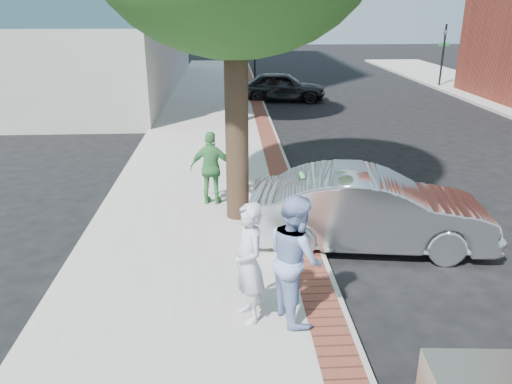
{
  "coord_description": "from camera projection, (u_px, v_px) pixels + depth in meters",
  "views": [
    {
      "loc": [
        -0.79,
        -8.97,
        4.8
      ],
      "look_at": [
        -0.24,
        0.67,
        1.2
      ],
      "focal_mm": 35.0,
      "sensor_mm": 36.0,
      "label": 1
    }
  ],
  "objects": [
    {
      "name": "ground",
      "position": [
        270.0,
        259.0,
        10.11
      ],
      "size": [
        120.0,
        120.0,
        0.0
      ],
      "primitive_type": "plane",
      "color": "black",
      "rests_on": "ground"
    },
    {
      "name": "sidewalk",
      "position": [
        208.0,
        150.0,
        17.49
      ],
      "size": [
        5.0,
        60.0,
        0.15
      ],
      "primitive_type": "cube",
      "color": "#9E9991",
      "rests_on": "ground"
    },
    {
      "name": "parking_meter",
      "position": [
        301.0,
        192.0,
        10.28
      ],
      "size": [
        0.12,
        0.32,
        1.47
      ],
      "color": "gray",
      "rests_on": "sidewalk"
    },
    {
      "name": "brick_strip",
      "position": [
        271.0,
        147.0,
        17.58
      ],
      "size": [
        0.6,
        60.0,
        0.01
      ],
      "primitive_type": "cube",
      "color": "brown",
      "rests_on": "sidewalk"
    },
    {
      "name": "sedan_silver",
      "position": [
        369.0,
        210.0,
        10.39
      ],
      "size": [
        5.18,
        2.4,
        1.64
      ],
      "primitive_type": "imported",
      "rotation": [
        0.0,
        0.0,
        1.44
      ],
      "color": "silver",
      "rests_on": "ground"
    },
    {
      "name": "bg_car",
      "position": [
        282.0,
        86.0,
        26.65
      ],
      "size": [
        4.78,
        2.43,
        1.56
      ],
      "primitive_type": "imported",
      "rotation": [
        0.0,
        0.0,
        1.44
      ],
      "color": "black",
      "rests_on": "ground"
    },
    {
      "name": "signal_far",
      "position": [
        443.0,
        51.0,
        30.57
      ],
      "size": [
        0.7,
        0.15,
        3.8
      ],
      "color": "black",
      "rests_on": "ground"
    },
    {
      "name": "curb",
      "position": [
        281.0,
        149.0,
        17.62
      ],
      "size": [
        0.1,
        60.0,
        0.15
      ],
      "primitive_type": "cube",
      "color": "gray",
      "rests_on": "ground"
    },
    {
      "name": "office_base",
      "position": [
        19.0,
        57.0,
        29.29
      ],
      "size": [
        18.2,
        22.2,
        4.0
      ],
      "primitive_type": "cube",
      "color": "gray",
      "rests_on": "ground"
    },
    {
      "name": "signal_near",
      "position": [
        255.0,
        51.0,
        29.95
      ],
      "size": [
        0.7,
        0.15,
        3.8
      ],
      "color": "black",
      "rests_on": "ground"
    },
    {
      "name": "person_officer",
      "position": [
        295.0,
        258.0,
        7.65
      ],
      "size": [
        1.03,
        1.18,
        2.06
      ],
      "primitive_type": "imported",
      "rotation": [
        0.0,
        0.0,
        1.85
      ],
      "color": "#8AA2D5",
      "rests_on": "sidewalk"
    },
    {
      "name": "person_gray",
      "position": [
        249.0,
        263.0,
        7.6
      ],
      "size": [
        0.66,
        0.82,
        1.95
      ],
      "primitive_type": "imported",
      "rotation": [
        0.0,
        0.0,
        -1.26
      ],
      "color": "silver",
      "rests_on": "sidewalk"
    },
    {
      "name": "person_green",
      "position": [
        212.0,
        168.0,
        12.25
      ],
      "size": [
        1.13,
        0.61,
        1.83
      ],
      "primitive_type": "imported",
      "rotation": [
        0.0,
        0.0,
        2.99
      ],
      "color": "#43934C",
      "rests_on": "sidewalk"
    }
  ]
}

